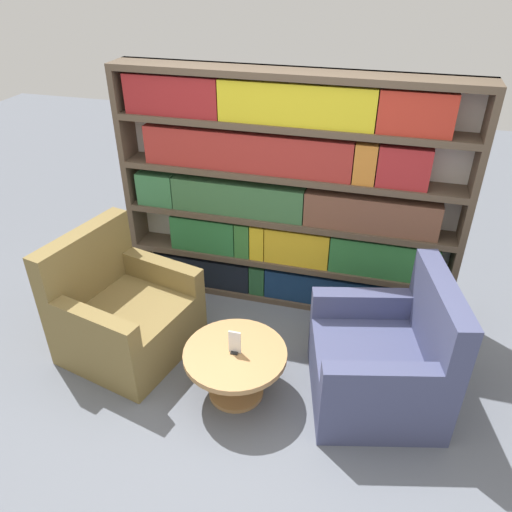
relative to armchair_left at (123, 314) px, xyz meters
The scene contains 6 objects.
ground_plane 1.16m from the armchair_left, 21.83° to the right, with size 14.00×14.00×0.00m, color slate.
bookshelf 1.57m from the armchair_left, 43.39° to the left, with size 2.74×0.30×1.95m.
armchair_left is the anchor object (origin of this frame).
armchair_right 1.93m from the armchair_left, ahead, with size 1.01×1.04×0.94m.
coffee_table 0.99m from the armchair_left, 13.96° to the right, with size 0.70×0.70×0.38m.
table_sign 1.00m from the armchair_left, 13.96° to the right, with size 0.08×0.06×0.17m.
Camera 1 is at (0.72, -2.18, 2.68)m, focal length 35.00 mm.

